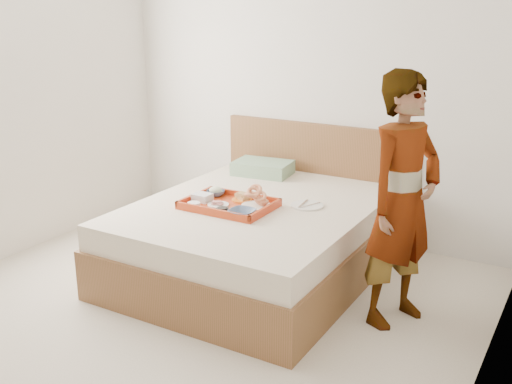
{
  "coord_description": "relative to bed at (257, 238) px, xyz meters",
  "views": [
    {
      "loc": [
        2.12,
        -2.51,
        1.87
      ],
      "look_at": [
        0.13,
        0.9,
        0.65
      ],
      "focal_mm": 42.05,
      "sensor_mm": 36.0,
      "label": 1
    }
  ],
  "objects": [
    {
      "name": "ground",
      "position": [
        -0.08,
        -1.0,
        -0.27
      ],
      "size": [
        3.5,
        4.0,
        0.01
      ],
      "primitive_type": "cube",
      "color": "beige",
      "rests_on": "ground"
    },
    {
      "name": "wall_back",
      "position": [
        -0.08,
        1.0,
        1.04
      ],
      "size": [
        3.5,
        0.01,
        2.6
      ],
      "primitive_type": "cube",
      "color": "silver",
      "rests_on": "ground"
    },
    {
      "name": "wall_right",
      "position": [
        1.67,
        -1.0,
        1.04
      ],
      "size": [
        0.01,
        4.0,
        2.6
      ],
      "primitive_type": "cube",
      "color": "silver",
      "rests_on": "ground"
    },
    {
      "name": "bed",
      "position": [
        0.0,
        0.0,
        0.0
      ],
      "size": [
        1.65,
        2.0,
        0.53
      ],
      "primitive_type": "cube",
      "color": "brown",
      "rests_on": "ground"
    },
    {
      "name": "headboard",
      "position": [
        0.0,
        0.97,
        0.21
      ],
      "size": [
        1.65,
        0.06,
        0.95
      ],
      "primitive_type": "cube",
      "color": "brown",
      "rests_on": "ground"
    },
    {
      "name": "pillow",
      "position": [
        -0.35,
        0.7,
        0.32
      ],
      "size": [
        0.5,
        0.37,
        0.11
      ],
      "primitive_type": "cube",
      "rotation": [
        0.0,
        0.0,
        0.12
      ],
      "color": "#84A57F",
      "rests_on": "bed"
    },
    {
      "name": "tray",
      "position": [
        -0.12,
        -0.18,
        0.29
      ],
      "size": [
        0.61,
        0.44,
        0.06
      ],
      "primitive_type": "cube",
      "rotation": [
        0.0,
        0.0,
        -0.0
      ],
      "color": "red",
      "rests_on": "bed"
    },
    {
      "name": "prawn_plate",
      "position": [
        0.06,
        -0.11,
        0.29
      ],
      "size": [
        0.21,
        0.21,
        0.01
      ],
      "primitive_type": "cylinder",
      "rotation": [
        0.0,
        0.0,
        -0.0
      ],
      "color": "white",
      "rests_on": "tray"
    },
    {
      "name": "navy_bowl_big",
      "position": [
        0.07,
        -0.32,
        0.3
      ],
      "size": [
        0.17,
        0.17,
        0.04
      ],
      "primitive_type": "imported",
      "rotation": [
        0.0,
        0.0,
        -0.0
      ],
      "color": "#17264E",
      "rests_on": "tray"
    },
    {
      "name": "sauce_dish",
      "position": [
        -0.07,
        -0.34,
        0.3
      ],
      "size": [
        0.09,
        0.09,
        0.03
      ],
      "primitive_type": "cylinder",
      "rotation": [
        0.0,
        0.0,
        -0.0
      ],
      "color": "black",
      "rests_on": "tray"
    },
    {
      "name": "meat_plate",
      "position": [
        -0.18,
        -0.22,
        0.29
      ],
      "size": [
        0.15,
        0.15,
        0.01
      ],
      "primitive_type": "cylinder",
      "rotation": [
        0.0,
        0.0,
        -0.0
      ],
      "color": "white",
      "rests_on": "tray"
    },
    {
      "name": "bread_plate",
      "position": [
        -0.1,
        -0.04,
        0.29
      ],
      "size": [
        0.15,
        0.15,
        0.01
      ],
      "primitive_type": "cylinder",
      "rotation": [
        0.0,
        0.0,
        -0.0
      ],
      "color": "orange",
      "rests_on": "tray"
    },
    {
      "name": "salad_bowl",
      "position": [
        -0.33,
        -0.04,
        0.3
      ],
      "size": [
        0.13,
        0.13,
        0.04
      ],
      "primitive_type": "imported",
      "rotation": [
        0.0,
        0.0,
        -0.0
      ],
      "color": "#17264E",
      "rests_on": "tray"
    },
    {
      "name": "plastic_tub",
      "position": [
        -0.34,
        -0.19,
        0.31
      ],
      "size": [
        0.13,
        0.1,
        0.06
      ],
      "primitive_type": "cube",
      "rotation": [
        0.0,
        0.0,
        -0.0
      ],
      "color": "silver",
      "rests_on": "tray"
    },
    {
      "name": "cheese_round",
      "position": [
        -0.32,
        -0.33,
        0.3
      ],
      "size": [
        0.09,
        0.09,
        0.03
      ],
      "primitive_type": "cylinder",
      "rotation": [
        0.0,
        0.0,
        -0.0
      ],
      "color": "white",
      "rests_on": "tray"
    },
    {
      "name": "dinner_plate",
      "position": [
        0.34,
        0.12,
        0.27
      ],
      "size": [
        0.27,
        0.27,
        0.01
      ],
      "primitive_type": "cylinder",
      "rotation": [
        0.0,
        0.0,
        -0.19
      ],
      "color": "white",
      "rests_on": "bed"
    },
    {
      "name": "person",
      "position": [
        1.09,
        -0.16,
        0.51
      ],
      "size": [
        0.56,
        0.66,
        1.54
      ],
      "primitive_type": "imported",
      "rotation": [
        0.0,
        0.0,
        1.18
      ],
      "color": "#EEE4CF",
      "rests_on": "ground"
    }
  ]
}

